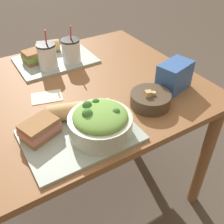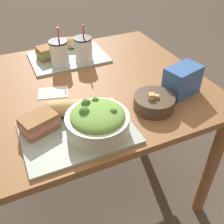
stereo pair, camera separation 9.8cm
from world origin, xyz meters
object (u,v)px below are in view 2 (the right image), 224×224
Objects in this scene: soup_bowl at (154,102)px; drink_cup_red at (83,50)px; salad_bowl at (98,121)px; baguette_far at (64,43)px; drink_cup_dark at (59,54)px; sandwich_near at (39,123)px; sandwich_far at (50,52)px; napkin_folded at (53,93)px; chip_bag at (182,80)px; baguette_near at (68,108)px.

drink_cup_red is at bearing 103.70° from soup_bowl.
drink_cup_red reaches higher than soup_bowl.
baguette_far is (0.09, 0.75, -0.02)m from salad_bowl.
drink_cup_red is (0.13, -0.00, -0.00)m from drink_cup_dark.
sandwich_near is at bearing -125.82° from drink_cup_red.
sandwich_far is 0.34m from napkin_folded.
baguette_far is at bearing 104.28° from chip_bag.
sandwich_far reaches higher than napkin_folded.
baguette_far reaches higher than sandwich_far.
sandwich_near is 0.13m from baguette_near.
drink_cup_dark is at bearing -84.01° from sandwich_far.
napkin_folded is at bearing 141.68° from chip_bag.
salad_bowl reaches higher than soup_bowl.
drink_cup_dark is at bearing 88.35° from salad_bowl.
soup_bowl is 1.13× the size of baguette_near.
baguette_far is 0.45m from napkin_folded.
soup_bowl reaches higher than napkin_folded.
soup_bowl reaches higher than sandwich_near.
sandwich_far is (0.06, 0.52, -0.00)m from baguette_near.
drink_cup_dark is 1.02× the size of drink_cup_red.
sandwich_far is at bearing 91.04° from salad_bowl.
drink_cup_red reaches higher than salad_bowl.
sandwich_near is (-0.46, 0.04, 0.01)m from soup_bowl.
napkin_folded is (-0.35, 0.28, -0.03)m from soup_bowl.
soup_bowl is 1.11× the size of napkin_folded.
sandwich_near is 0.87× the size of chip_bag.
chip_bag is 0.57m from napkin_folded.
sandwich_far is at bearing 146.46° from drink_cup_red.
drink_cup_red is (0.21, 0.42, 0.03)m from baguette_near.
chip_bag is (0.45, -0.56, 0.02)m from sandwich_far.
sandwich_far is 0.19m from drink_cup_red.
napkin_folded is (-0.52, 0.23, -0.06)m from chip_bag.
sandwich_near is 1.02× the size of baguette_near.
baguette_far is at bearing 67.42° from napkin_folded.
baguette_near is at bearing -105.49° from sandwich_far.
soup_bowl is 0.18m from chip_bag.
baguette_far reaches higher than napkin_folded.
chip_bag reaches higher than baguette_far.
chip_bag reaches higher than napkin_folded.
drink_cup_red is (-0.12, 0.51, 0.04)m from soup_bowl.
sandwich_far is at bearing 145.21° from baguette_far.
baguette_near is (0.12, 0.04, 0.00)m from sandwich_near.
baguette_far reaches higher than sandwich_near.
baguette_far is (0.16, 0.61, -0.00)m from baguette_near.
soup_bowl is 0.67m from sandwich_far.
sandwich_near is 0.57m from drink_cup_red.
baguette_far is 0.79× the size of chip_bag.
baguette_near is 0.98× the size of napkin_folded.
baguette_far is 0.73m from chip_bag.
drink_cup_dark is 1.31× the size of napkin_folded.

